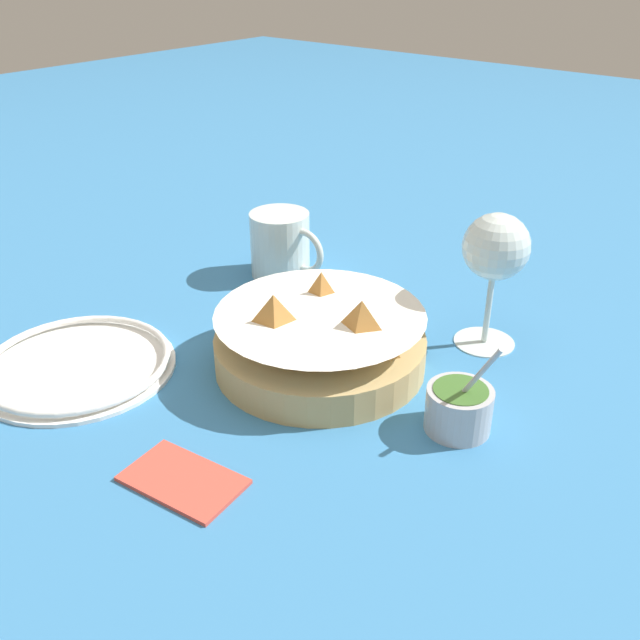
% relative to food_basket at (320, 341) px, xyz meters
% --- Properties ---
extents(ground_plane, '(4.00, 4.00, 0.00)m').
position_rel_food_basket_xyz_m(ground_plane, '(0.01, -0.02, -0.03)').
color(ground_plane, teal).
extents(food_basket, '(0.23, 0.23, 0.10)m').
position_rel_food_basket_xyz_m(food_basket, '(0.00, 0.00, 0.00)').
color(food_basket, tan).
rests_on(food_basket, ground_plane).
extents(sauce_cup, '(0.07, 0.06, 0.10)m').
position_rel_food_basket_xyz_m(sauce_cup, '(0.17, -0.00, -0.01)').
color(sauce_cup, '#B7B7BC').
rests_on(sauce_cup, ground_plane).
extents(wine_glass, '(0.07, 0.07, 0.16)m').
position_rel_food_basket_xyz_m(wine_glass, '(0.12, 0.16, 0.08)').
color(wine_glass, silver).
rests_on(wine_glass, ground_plane).
extents(beer_mug, '(0.12, 0.08, 0.09)m').
position_rel_food_basket_xyz_m(beer_mug, '(-0.19, 0.15, 0.01)').
color(beer_mug, silver).
rests_on(beer_mug, ground_plane).
extents(side_plate, '(0.21, 0.21, 0.01)m').
position_rel_food_basket_xyz_m(side_plate, '(-0.20, -0.18, -0.02)').
color(side_plate, white).
rests_on(side_plate, ground_plane).
extents(napkin, '(0.11, 0.08, 0.01)m').
position_rel_food_basket_xyz_m(napkin, '(0.03, -0.22, -0.03)').
color(napkin, '#DB4C3D').
rests_on(napkin, ground_plane).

